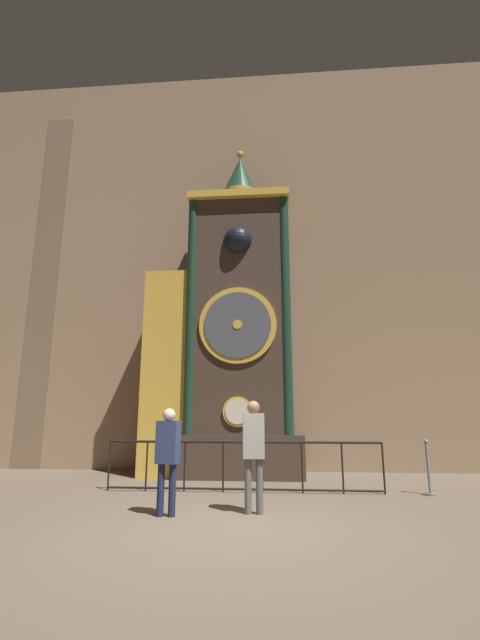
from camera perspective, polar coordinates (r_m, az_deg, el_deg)
name	(u,v)px	position (r m, az deg, el deg)	size (l,w,h in m)	color
ground_plane	(232,529)	(6.39, -1.07, -26.14)	(28.00, 28.00, 0.00)	brown
cathedral_back_wall	(251,255)	(13.42, 1.42, 8.67)	(24.00, 0.32, 12.75)	#997A5B
clock_tower	(227,332)	(11.55, -1.79, -1.55)	(4.11, 1.82, 9.18)	#423328
railing_fence	(243,463)	(9.10, 0.36, -18.54)	(5.59, 0.05, 0.99)	black
visitor_near	(168,451)	(7.06, -9.60, -16.79)	(0.37, 0.28, 1.60)	#1B213A
visitor_far	(254,444)	(7.14, 1.81, -16.25)	(0.36, 0.25, 1.73)	#58554F
stanchion_post	(429,477)	(9.56, 23.90, -18.55)	(0.28, 0.28, 1.04)	gray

